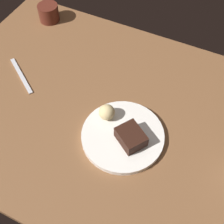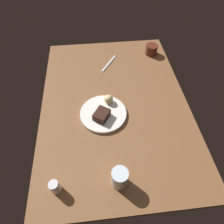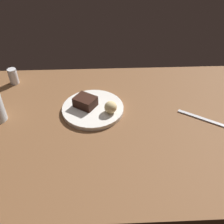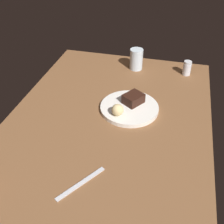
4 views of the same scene
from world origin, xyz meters
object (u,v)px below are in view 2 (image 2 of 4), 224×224
water_glass (120,178)px  butter_knife (109,63)px  chocolate_cake_slice (102,115)px  coffee_cup (151,50)px  dessert_plate (103,114)px  salt_shaker (55,187)px  bread_roll (109,99)px

water_glass → butter_knife: water_glass is taller
chocolate_cake_slice → coffee_cup: 67.37cm
dessert_plate → water_glass: 38.13cm
water_glass → salt_shaker: bearing=90.4°
coffee_cup → butter_knife: (-8.09, 31.00, -3.21)cm
chocolate_cake_slice → salt_shaker: bearing=147.9°
coffee_cup → butter_knife: size_ratio=0.44×
butter_knife → bread_roll: bearing=27.3°
dessert_plate → chocolate_cake_slice: bearing=161.4°
bread_roll → butter_knife: 36.59cm
butter_knife → water_glass: bearing=31.1°
chocolate_cake_slice → salt_shaker: size_ratio=1.11×
salt_shaker → water_glass: bearing=-89.6°
water_glass → coffee_cup: size_ratio=1.35×
salt_shaker → water_glass: 26.88cm
chocolate_cake_slice → bread_roll: 11.22cm
salt_shaker → butter_knife: size_ratio=0.40×
dessert_plate → water_glass: (-37.64, -3.98, 4.67)cm
salt_shaker → chocolate_cake_slice: bearing=-32.1°
coffee_cup → butter_knife: 32.20cm
salt_shaker → water_glass: size_ratio=0.68×
water_glass → coffee_cup: (89.06, -34.70, -2.11)cm
salt_shaker → dessert_plate: bearing=-31.1°
dessert_plate → coffee_cup: size_ratio=3.07×
dessert_plate → bread_roll: 8.76cm
dessert_plate → butter_knife: 44.01cm
water_glass → coffee_cup: bearing=-21.3°
bread_roll → water_glass: 44.85cm
coffee_cup → chocolate_cake_slice: bearing=143.9°
chocolate_cake_slice → water_glass: size_ratio=0.75×
bread_roll → salt_shaker: (-45.02, 26.47, -0.60)cm
bread_roll → water_glass: size_ratio=0.45×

